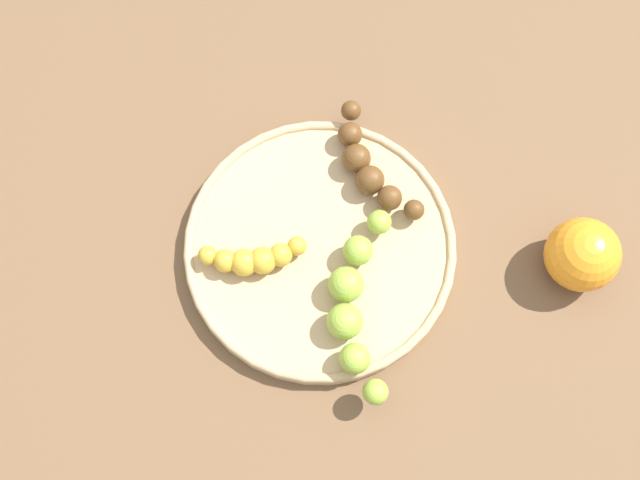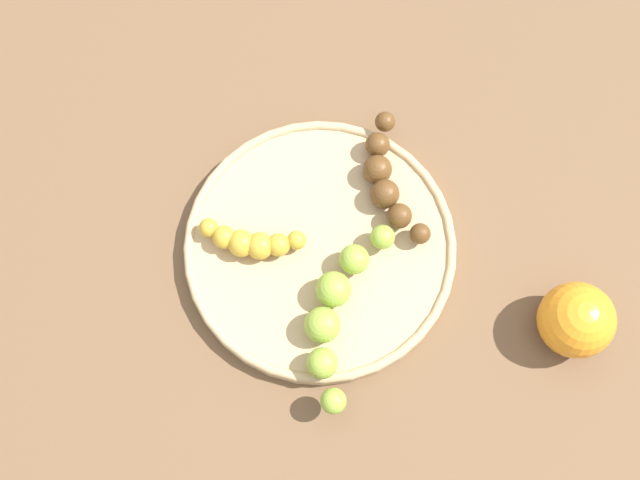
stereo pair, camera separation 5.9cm
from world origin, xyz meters
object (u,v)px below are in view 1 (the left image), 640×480
Objects in this scene: banana_green at (354,303)px; orange_fruit at (582,255)px; banana_spotted at (253,258)px; banana_overripe at (368,166)px; fruit_bowl at (320,247)px.

banana_green is 0.24m from orange_fruit.
banana_spotted is 0.65× the size of banana_overripe.
fruit_bowl is at bearing 28.91° from banana_overripe.
fruit_bowl is at bearing 48.03° from orange_fruit.
banana_overripe is at bearing -70.35° from fruit_bowl.
banana_green is 2.04× the size of orange_fruit.
fruit_bowl is 3.74× the size of orange_fruit.
banana_overripe is at bearing 26.87° from orange_fruit.
banana_spotted is 0.33m from orange_fruit.
fruit_bowl is 0.10m from banana_overripe.
orange_fruit is (-0.21, -0.26, 0.00)m from banana_spotted.
orange_fruit is at bearing -131.97° from fruit_bowl.
banana_green is at bearing 168.90° from fruit_bowl.
banana_overripe is 1.97× the size of orange_fruit.
banana_green is at bearing 58.81° from banana_spotted.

